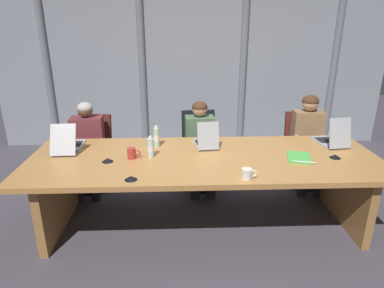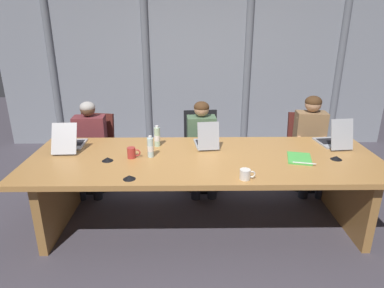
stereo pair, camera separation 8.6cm
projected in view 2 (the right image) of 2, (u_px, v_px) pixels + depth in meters
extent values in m
plane|color=#47424C|center=(203.00, 223.00, 3.57)|extent=(12.92, 12.92, 0.00)
cube|color=#B77F42|center=(204.00, 159.00, 3.32)|extent=(3.47, 1.23, 0.05)
cube|color=black|center=(204.00, 165.00, 3.34)|extent=(2.95, 0.10, 0.06)
cube|color=olive|center=(59.00, 194.00, 3.43)|extent=(0.08, 1.04, 0.71)
cube|color=olive|center=(347.00, 192.00, 3.47)|extent=(0.08, 1.04, 0.71)
cube|color=gray|center=(197.00, 51.00, 5.46)|extent=(6.46, 0.10, 3.16)
cylinder|color=slate|center=(51.00, 51.00, 5.38)|extent=(0.12, 0.12, 3.10)
cylinder|color=slate|center=(146.00, 51.00, 5.39)|extent=(0.12, 0.12, 3.10)
cylinder|color=slate|center=(248.00, 51.00, 5.41)|extent=(0.12, 0.12, 3.10)
cylinder|color=slate|center=(342.00, 51.00, 5.43)|extent=(0.12, 0.12, 3.10)
cube|color=#BCBCC1|center=(73.00, 144.00, 3.63)|extent=(0.26, 0.35, 0.02)
cube|color=black|center=(73.00, 143.00, 3.65)|extent=(0.22, 0.19, 0.00)
cube|color=#BCBCC1|center=(64.00, 139.00, 3.35)|extent=(0.25, 0.17, 0.29)
cube|color=black|center=(64.00, 138.00, 3.36)|extent=(0.23, 0.14, 0.26)
cube|color=#A8ADB7|center=(205.00, 144.00, 3.66)|extent=(0.26, 0.33, 0.02)
cube|color=black|center=(205.00, 142.00, 3.67)|extent=(0.21, 0.19, 0.00)
cube|color=#A8ADB7|center=(208.00, 136.00, 3.43)|extent=(0.23, 0.10, 0.28)
cube|color=black|center=(208.00, 136.00, 3.44)|extent=(0.21, 0.08, 0.25)
cube|color=#A8ADB7|center=(329.00, 143.00, 3.69)|extent=(0.28, 0.36, 0.02)
cube|color=black|center=(328.00, 141.00, 3.71)|extent=(0.22, 0.21, 0.00)
cube|color=#A8ADB7|center=(342.00, 134.00, 3.43)|extent=(0.25, 0.12, 0.31)
cube|color=black|center=(342.00, 134.00, 3.44)|extent=(0.22, 0.10, 0.28)
cube|color=#511E19|center=(93.00, 155.00, 4.29)|extent=(0.55, 0.55, 0.08)
cube|color=#511E19|center=(98.00, 130.00, 4.41)|extent=(0.44, 0.18, 0.45)
cylinder|color=#262628|center=(94.00, 170.00, 4.37)|extent=(0.05, 0.05, 0.34)
cylinder|color=black|center=(96.00, 182.00, 4.43)|extent=(0.60, 0.60, 0.04)
cube|color=black|center=(202.00, 154.00, 4.31)|extent=(0.52, 0.52, 0.08)
cube|color=black|center=(200.00, 128.00, 4.42)|extent=(0.44, 0.15, 0.49)
cylinder|color=#262628|center=(202.00, 169.00, 4.38)|extent=(0.05, 0.05, 0.34)
cylinder|color=black|center=(202.00, 182.00, 4.45)|extent=(0.60, 0.60, 0.04)
cube|color=#511E19|center=(307.00, 154.00, 4.33)|extent=(0.49, 0.49, 0.08)
cube|color=#511E19|center=(304.00, 129.00, 4.44)|extent=(0.44, 0.13, 0.45)
cylinder|color=#262628|center=(305.00, 168.00, 4.40)|extent=(0.05, 0.05, 0.34)
cylinder|color=black|center=(303.00, 181.00, 4.46)|extent=(0.60, 0.60, 0.04)
cube|color=brown|center=(90.00, 135.00, 4.18)|extent=(0.40, 0.25, 0.47)
sphere|color=brown|center=(88.00, 109.00, 4.07)|extent=(0.18, 0.18, 0.18)
ellipsoid|color=#B2ADA8|center=(87.00, 107.00, 4.06)|extent=(0.18, 0.18, 0.14)
cylinder|color=brown|center=(103.00, 131.00, 4.18)|extent=(0.08, 0.14, 0.27)
cylinder|color=brown|center=(101.00, 145.00, 4.02)|extent=(0.08, 0.30, 0.06)
cylinder|color=brown|center=(77.00, 132.00, 4.15)|extent=(0.08, 0.14, 0.27)
cylinder|color=brown|center=(74.00, 146.00, 4.00)|extent=(0.08, 0.30, 0.06)
cylinder|color=#262833|center=(98.00, 160.00, 4.09)|extent=(0.16, 0.41, 0.13)
cylinder|color=#262833|center=(97.00, 182.00, 4.00)|extent=(0.11, 0.11, 0.44)
cylinder|color=#262833|center=(81.00, 161.00, 4.08)|extent=(0.16, 0.41, 0.13)
cylinder|color=#262833|center=(80.00, 183.00, 3.98)|extent=(0.11, 0.11, 0.44)
cube|color=#4C6B4C|center=(201.00, 135.00, 4.20)|extent=(0.37, 0.24, 0.47)
sphere|color=tan|center=(202.00, 109.00, 4.09)|extent=(0.19, 0.19, 0.19)
ellipsoid|color=#472D19|center=(202.00, 107.00, 4.08)|extent=(0.19, 0.19, 0.14)
cylinder|color=#4C6B4C|center=(213.00, 131.00, 4.20)|extent=(0.08, 0.14, 0.27)
cylinder|color=tan|center=(215.00, 146.00, 4.04)|extent=(0.08, 0.30, 0.06)
cylinder|color=#4C6B4C|center=(190.00, 132.00, 4.17)|extent=(0.08, 0.14, 0.27)
cylinder|color=tan|center=(191.00, 146.00, 4.02)|extent=(0.08, 0.30, 0.06)
cylinder|color=#262833|center=(211.00, 160.00, 4.11)|extent=(0.16, 0.41, 0.13)
cylinder|color=#262833|center=(212.00, 182.00, 4.01)|extent=(0.11, 0.11, 0.44)
cylinder|color=#262833|center=(195.00, 160.00, 4.09)|extent=(0.16, 0.41, 0.13)
cylinder|color=#262833|center=(196.00, 182.00, 4.00)|extent=(0.11, 0.11, 0.44)
cube|color=olive|center=(310.00, 132.00, 4.21)|extent=(0.38, 0.25, 0.52)
sphere|color=tan|center=(313.00, 104.00, 4.08)|extent=(0.20, 0.20, 0.20)
ellipsoid|color=#472D19|center=(314.00, 102.00, 4.07)|extent=(0.20, 0.20, 0.15)
cylinder|color=olive|center=(323.00, 127.00, 4.17)|extent=(0.08, 0.14, 0.27)
cylinder|color=tan|center=(327.00, 142.00, 4.02)|extent=(0.09, 0.30, 0.06)
cylinder|color=olive|center=(298.00, 127.00, 4.19)|extent=(0.08, 0.14, 0.27)
cylinder|color=tan|center=(301.00, 141.00, 4.04)|extent=(0.09, 0.30, 0.06)
cylinder|color=#262833|center=(319.00, 160.00, 4.11)|extent=(0.16, 0.41, 0.13)
cylinder|color=#262833|center=(322.00, 182.00, 4.01)|extent=(0.11, 0.11, 0.44)
cylinder|color=#262833|center=(303.00, 159.00, 4.12)|extent=(0.16, 0.41, 0.13)
cylinder|color=#262833|center=(305.00, 181.00, 4.03)|extent=(0.11, 0.11, 0.44)
cylinder|color=silver|center=(150.00, 147.00, 3.29)|extent=(0.06, 0.06, 0.20)
cylinder|color=white|center=(151.00, 148.00, 3.29)|extent=(0.06, 0.06, 0.06)
cylinder|color=white|center=(150.00, 137.00, 3.25)|extent=(0.03, 0.03, 0.02)
cylinder|color=#ADD1B2|center=(157.00, 137.00, 3.58)|extent=(0.06, 0.06, 0.21)
cylinder|color=white|center=(157.00, 138.00, 3.58)|extent=(0.06, 0.06, 0.06)
cylinder|color=white|center=(157.00, 127.00, 3.54)|extent=(0.03, 0.03, 0.02)
cylinder|color=#B2332D|center=(131.00, 153.00, 3.28)|extent=(0.08, 0.08, 0.11)
torus|color=#B2332D|center=(137.00, 153.00, 3.28)|extent=(0.07, 0.01, 0.07)
cylinder|color=white|center=(245.00, 174.00, 2.83)|extent=(0.09, 0.09, 0.09)
torus|color=white|center=(252.00, 174.00, 2.83)|extent=(0.06, 0.01, 0.06)
cone|color=black|center=(336.00, 158.00, 3.25)|extent=(0.11, 0.11, 0.03)
cone|color=black|center=(129.00, 177.00, 2.84)|extent=(0.11, 0.11, 0.03)
cone|color=black|center=(107.00, 159.00, 3.22)|extent=(0.11, 0.11, 0.03)
cube|color=#4CB74C|center=(299.00, 158.00, 3.26)|extent=(0.28, 0.34, 0.02)
cylinder|color=silver|center=(304.00, 163.00, 3.12)|extent=(0.21, 0.06, 0.01)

